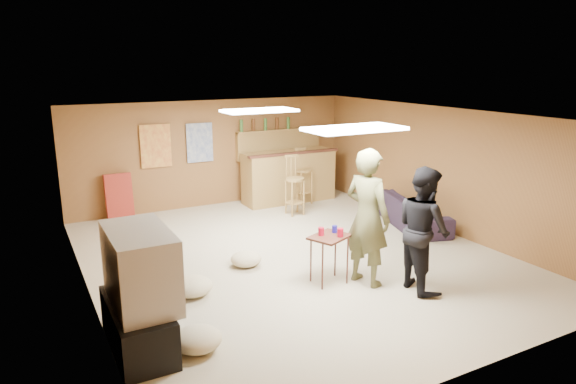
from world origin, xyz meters
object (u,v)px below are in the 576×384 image
tv_body (140,267)px  sofa (413,211)px  bar_counter (289,177)px  person_black (423,229)px  person_olive (367,217)px  tray_table (329,259)px

tv_body → sofa: 5.69m
bar_counter → tv_body: bearing=-133.0°
sofa → tv_body: bearing=126.5°
tv_body → sofa: tv_body is taller
person_black → person_olive: bearing=57.8°
bar_counter → tray_table: (-1.54, -4.01, -0.21)m
tv_body → sofa: size_ratio=0.59×
sofa → tray_table: tray_table is taller
tv_body → person_olive: size_ratio=0.59×
tv_body → bar_counter: (4.15, 4.45, -0.35)m
bar_counter → sofa: bar_counter is taller
sofa → person_black: bearing=158.0°
bar_counter → tray_table: size_ratio=2.95×
person_olive → sofa: bearing=-71.1°
sofa → tray_table: 3.08m
tray_table → bar_counter: bearing=69.0°
tv_body → person_olive: (3.05, 0.20, 0.04)m
person_olive → tray_table: size_ratio=2.77×
person_olive → tray_table: 0.78m
person_black → tv_body: bearing=94.9°
person_olive → tray_table: person_olive is taller
tv_body → person_black: size_ratio=0.66×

